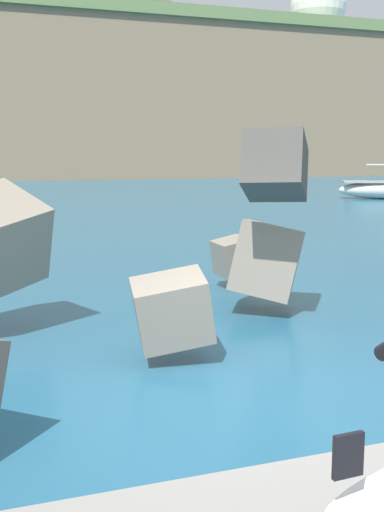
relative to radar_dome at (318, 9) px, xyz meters
name	(u,v)px	position (x,y,z in m)	size (l,w,h in m)	color
ground_plane	(226,399)	(-48.45, -80.92, -23.50)	(400.00, 400.00, 0.00)	#235B7A
breakwater_jetty	(123,271)	(-49.01, -78.93, -22.48)	(30.38, 7.28, 2.81)	#605B56
headland_bluff	(103,106)	(-32.88, -2.85, -14.93)	(74.96, 42.80, 17.10)	#847056
radar_dome	(318,9)	(0.00, 0.00, 0.00)	(8.11, 8.11, 11.01)	silver
station_building_central	(152,28)	(-23.67, 5.97, -3.14)	(4.27, 6.49, 6.48)	beige
station_building_east	(34,24)	(-40.19, 5.75, -3.69)	(8.00, 6.43, 5.39)	silver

